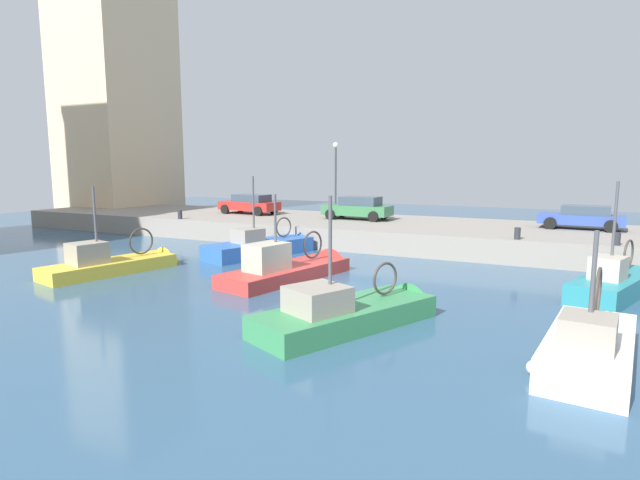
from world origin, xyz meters
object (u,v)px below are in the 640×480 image
(fishing_boat_red, at_px, (293,274))
(parked_car_red, at_px, (250,204))
(fishing_boat_white, at_px, (590,357))
(parked_car_blue, at_px, (582,217))
(parked_car_green, at_px, (358,208))
(fishing_boat_teal, at_px, (616,292))
(fishing_boat_green, at_px, (355,321))
(mooring_bollard_north, at_px, (180,215))
(fishing_boat_yellow, at_px, (118,269))
(quay_streetlamp, at_px, (336,167))
(mooring_bollard_mid, at_px, (517,233))
(fishing_boat_blue, at_px, (265,253))
(mooring_bollard_south, at_px, (617,239))

(fishing_boat_red, relative_size, parked_car_red, 1.61)
(fishing_boat_white, height_order, parked_car_blue, fishing_boat_white)
(parked_car_green, bearing_deg, fishing_boat_teal, -123.37)
(fishing_boat_green, xyz_separation_m, parked_car_green, (16.34, 6.49, 1.82))
(parked_car_blue, bearing_deg, fishing_boat_teal, -173.77)
(fishing_boat_green, bearing_deg, parked_car_blue, -19.56)
(fishing_boat_green, relative_size, mooring_bollard_north, 12.15)
(fishing_boat_yellow, xyz_separation_m, fishing_boat_green, (-2.34, -12.08, -0.02))
(quay_streetlamp, bearing_deg, mooring_bollard_north, 124.49)
(mooring_bollard_mid, bearing_deg, quay_streetlamp, 64.37)
(fishing_boat_teal, height_order, parked_car_blue, fishing_boat_teal)
(fishing_boat_blue, height_order, mooring_bollard_north, fishing_boat_blue)
(mooring_bollard_mid, bearing_deg, fishing_boat_yellow, 121.04)
(mooring_bollard_south, xyz_separation_m, mooring_bollard_mid, (0.00, 4.00, 0.00))
(fishing_boat_white, xyz_separation_m, fishing_boat_red, (4.80, 10.77, 0.04))
(fishing_boat_green, distance_m, mooring_bollard_mid, 12.15)
(quay_streetlamp, bearing_deg, parked_car_green, -115.04)
(fishing_boat_green, bearing_deg, fishing_boat_white, -91.27)
(fishing_boat_white, distance_m, parked_car_green, 20.81)
(fishing_boat_red, bearing_deg, parked_car_red, 40.26)
(fishing_boat_yellow, distance_m, fishing_boat_red, 7.75)
(fishing_boat_green, bearing_deg, quay_streetlamp, 26.10)
(fishing_boat_blue, xyz_separation_m, parked_car_blue, (8.32, -14.64, 1.77))
(fishing_boat_yellow, bearing_deg, fishing_boat_blue, -28.63)
(fishing_boat_teal, xyz_separation_m, parked_car_blue, (9.67, 1.06, 1.76))
(fishing_boat_teal, distance_m, mooring_bollard_south, 4.45)
(fishing_boat_red, xyz_separation_m, parked_car_red, (11.68, 9.90, 1.76))
(fishing_boat_yellow, height_order, mooring_bollard_south, fishing_boat_yellow)
(fishing_boat_white, height_order, fishing_boat_green, fishing_boat_green)
(parked_car_green, relative_size, parked_car_blue, 1.00)
(fishing_boat_white, distance_m, fishing_boat_teal, 7.58)
(mooring_bollard_south, bearing_deg, parked_car_green, 71.09)
(fishing_boat_white, xyz_separation_m, mooring_bollard_north, (11.74, 22.76, 1.37))
(parked_car_red, bearing_deg, quay_streetlamp, -81.58)
(fishing_boat_teal, relative_size, mooring_bollard_mid, 11.30)
(fishing_boat_white, height_order, fishing_boat_red, fishing_boat_red)
(fishing_boat_teal, xyz_separation_m, mooring_bollard_south, (4.23, -0.21, 1.38))
(parked_car_green, distance_m, parked_car_blue, 12.57)
(mooring_bollard_south, bearing_deg, fishing_boat_teal, 177.13)
(mooring_bollard_south, bearing_deg, fishing_boat_yellow, 115.53)
(mooring_bollard_north, bearing_deg, fishing_boat_yellow, -153.61)
(fishing_boat_yellow, bearing_deg, fishing_boat_red, -72.53)
(mooring_bollard_mid, height_order, quay_streetlamp, quay_streetlamp)
(fishing_boat_teal, distance_m, parked_car_red, 23.54)
(mooring_bollard_south, bearing_deg, fishing_boat_red, 120.02)
(fishing_boat_red, relative_size, mooring_bollard_mid, 12.92)
(fishing_boat_blue, relative_size, mooring_bollard_south, 12.61)
(mooring_bollard_mid, bearing_deg, parked_car_blue, -26.65)
(fishing_boat_red, distance_m, fishing_boat_blue, 5.64)
(parked_car_green, relative_size, parked_car_red, 0.97)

